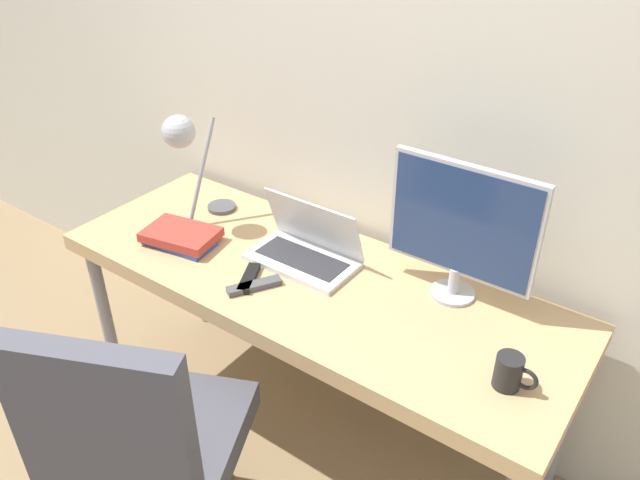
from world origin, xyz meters
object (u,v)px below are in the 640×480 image
object	(u,v)px
laptop	(306,248)
monitor	(462,226)
desk_lamp	(185,143)
book_stack	(181,237)
mug	(510,372)
office_chair	(139,443)

from	to	relation	value
laptop	monitor	distance (m)	0.55
desk_lamp	book_stack	xyz separation A→B (m)	(0.06, -0.13, -0.30)
monitor	book_stack	world-z (taller)	monitor
laptop	desk_lamp	xyz separation A→B (m)	(-0.49, -0.05, 0.29)
monitor	desk_lamp	size ratio (longest dim) A/B	1.07
desk_lamp	laptop	bearing A→B (deg)	6.13
laptop	mug	distance (m)	0.81
monitor	laptop	bearing A→B (deg)	-166.99
monitor	mug	bearing A→B (deg)	-44.44
monitor	office_chair	bearing A→B (deg)	-119.22
desk_lamp	mug	distance (m)	1.31
monitor	book_stack	distance (m)	1.00
desk_lamp	office_chair	world-z (taller)	desk_lamp
mug	book_stack	bearing A→B (deg)	-179.74
monitor	office_chair	size ratio (longest dim) A/B	0.46
desk_lamp	office_chair	distance (m)	1.02
book_stack	desk_lamp	bearing A→B (deg)	114.89
monitor	mug	distance (m)	0.46
laptop	office_chair	world-z (taller)	office_chair
book_stack	mug	world-z (taller)	mug
laptop	monitor	xyz separation A→B (m)	(0.50, 0.12, 0.21)
book_stack	mug	bearing A→B (deg)	0.26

